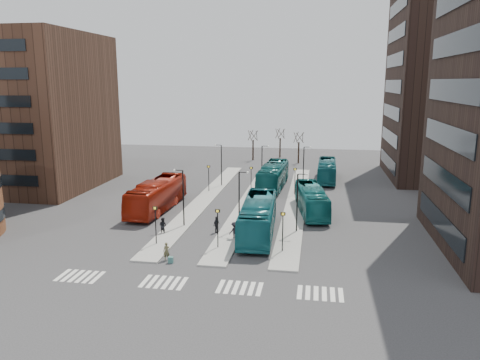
% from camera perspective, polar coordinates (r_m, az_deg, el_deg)
% --- Properties ---
extents(ground, '(160.00, 160.00, 0.00)m').
position_cam_1_polar(ground, '(33.92, -9.84, -15.05)').
color(ground, '#303033').
rests_on(ground, ground).
extents(island_left, '(2.50, 45.00, 0.15)m').
position_cam_1_polar(island_left, '(62.08, -4.29, -2.27)').
color(island_left, gray).
rests_on(island_left, ground).
extents(island_mid, '(2.50, 45.00, 0.15)m').
position_cam_1_polar(island_mid, '(60.97, 1.20, -2.51)').
color(island_mid, gray).
rests_on(island_mid, ground).
extents(island_right, '(2.50, 45.00, 0.15)m').
position_cam_1_polar(island_right, '(60.43, 6.85, -2.72)').
color(island_right, gray).
rests_on(island_right, ground).
extents(suitcase, '(0.47, 0.40, 0.54)m').
position_cam_1_polar(suitcase, '(41.15, -8.45, -9.61)').
color(suitcase, navy).
rests_on(suitcase, ground).
extents(red_bus, '(3.63, 13.32, 3.68)m').
position_cam_1_polar(red_bus, '(57.21, -10.07, -1.84)').
color(red_bus, '#991C0B').
rests_on(red_bus, ground).
extents(teal_bus_a, '(3.73, 13.38, 3.69)m').
position_cam_1_polar(teal_bus_a, '(47.46, 2.24, -4.52)').
color(teal_bus_a, '#15626A').
rests_on(teal_bus_a, ground).
extents(teal_bus_b, '(3.69, 13.06, 3.60)m').
position_cam_1_polar(teal_bus_b, '(68.22, 4.06, 0.51)').
color(teal_bus_b, '#12595A').
rests_on(teal_bus_b, ground).
extents(teal_bus_c, '(4.43, 11.79, 3.21)m').
position_cam_1_polar(teal_bus_c, '(55.76, 8.70, -2.40)').
color(teal_bus_c, '#156A6A').
rests_on(teal_bus_c, ground).
extents(teal_bus_d, '(2.99, 11.60, 3.21)m').
position_cam_1_polar(teal_bus_d, '(74.33, 10.54, 1.14)').
color(teal_bus_d, '#145C64').
rests_on(teal_bus_d, ground).
extents(traveller, '(0.61, 0.43, 1.58)m').
position_cam_1_polar(traveller, '(41.61, -8.94, -8.60)').
color(traveller, brown).
rests_on(traveller, ground).
extents(commuter_a, '(1.00, 0.88, 1.73)m').
position_cam_1_polar(commuter_a, '(48.51, -9.38, -5.52)').
color(commuter_a, black).
rests_on(commuter_a, ground).
extents(commuter_b, '(0.76, 1.09, 1.71)m').
position_cam_1_polar(commuter_b, '(48.36, -2.88, -5.44)').
color(commuter_b, black).
rests_on(commuter_b, ground).
extents(commuter_c, '(1.26, 1.27, 1.76)m').
position_cam_1_polar(commuter_c, '(46.32, -0.71, -6.19)').
color(commuter_c, black).
rests_on(commuter_c, ground).
extents(crosswalk_stripes, '(22.35, 2.40, 0.01)m').
position_cam_1_polar(crosswalk_stripes, '(36.89, -5.13, -12.59)').
color(crosswalk_stripes, silver).
rests_on(crosswalk_stripes, ground).
extents(office_block, '(25.00, 20.12, 22.00)m').
position_cam_1_polar(office_block, '(76.71, -26.21, 7.53)').
color(office_block, '#472E21').
rests_on(office_block, ground).
extents(tower_far, '(20.12, 20.00, 30.00)m').
position_cam_1_polar(tower_far, '(81.35, 25.26, 10.63)').
color(tower_far, black).
rests_on(tower_far, ground).
extents(sign_poles, '(12.45, 22.12, 3.65)m').
position_cam_1_polar(sign_poles, '(53.75, -0.28, -1.92)').
color(sign_poles, black).
rests_on(sign_poles, ground).
extents(lamp_posts, '(14.04, 20.24, 6.12)m').
position_cam_1_polar(lamp_posts, '(58.16, 1.56, 0.33)').
color(lamp_posts, black).
rests_on(lamp_posts, ground).
extents(bare_trees, '(10.97, 8.14, 5.90)m').
position_cam_1_polar(bare_trees, '(92.29, 4.54, 4.09)').
color(bare_trees, black).
rests_on(bare_trees, ground).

